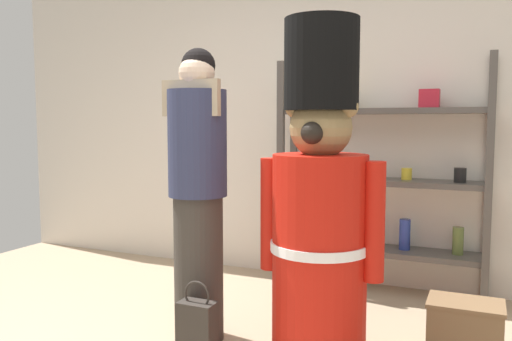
# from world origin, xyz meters

# --- Properties ---
(back_wall) EXTENTS (6.40, 0.12, 2.60)m
(back_wall) POSITION_xyz_m (0.00, 2.20, 1.30)
(back_wall) COLOR silver
(back_wall) RESTS_ON ground_plane
(merchandise_shelf) EXTENTS (1.51, 0.35, 1.72)m
(merchandise_shelf) POSITION_xyz_m (0.35, 1.98, 0.85)
(merchandise_shelf) COLOR #4C4742
(merchandise_shelf) RESTS_ON ground_plane
(teddy_bear_guard) EXTENTS (0.67, 0.51, 1.78)m
(teddy_bear_guard) POSITION_xyz_m (0.28, 0.69, 0.79)
(teddy_bear_guard) COLOR red
(teddy_bear_guard) RESTS_ON ground_plane
(person_shopper) EXTENTS (0.35, 0.33, 1.67)m
(person_shopper) POSITION_xyz_m (-0.44, 0.68, 0.87)
(person_shopper) COLOR #38332D
(person_shopper) RESTS_ON ground_plane
(shopping_bag) EXTENTS (0.20, 0.12, 0.42)m
(shopping_bag) POSITION_xyz_m (-0.32, 0.45, 0.16)
(shopping_bag) COLOR #332D28
(shopping_bag) RESTS_ON ground_plane
(display_crate) EXTENTS (0.39, 0.27, 0.31)m
(display_crate) POSITION_xyz_m (0.99, 1.04, 0.15)
(display_crate) COLOR brown
(display_crate) RESTS_ON ground_plane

